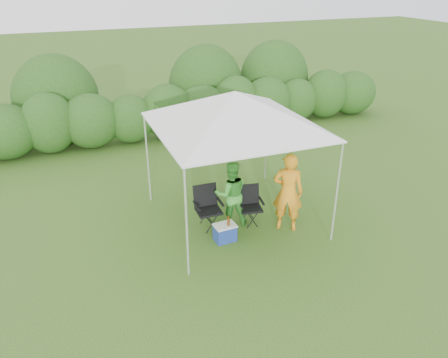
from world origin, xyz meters
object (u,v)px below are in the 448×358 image
object	(u,v)px
canopy	(235,110)
woman	(231,194)
man	(288,192)
cooler	(225,232)
chair_left	(207,204)
chair_right	(250,202)

from	to	relation	value
canopy	woman	distance (m)	1.76
woman	canopy	bearing A→B (deg)	-120.83
man	cooler	world-z (taller)	man
canopy	man	distance (m)	1.98
chair_left	man	xyz separation A→B (m)	(1.50, -0.70, 0.34)
chair_left	woman	world-z (taller)	woman
chair_left	cooler	xyz separation A→B (m)	(0.13, -0.66, -0.33)
chair_left	cooler	size ratio (longest dim) A/B	2.01
chair_right	chair_left	size ratio (longest dim) A/B	0.91
chair_right	cooler	world-z (taller)	chair_right
chair_right	woman	world-z (taller)	woman
chair_left	man	size ratio (longest dim) A/B	0.53
canopy	chair_right	world-z (taller)	canopy
chair_right	woman	distance (m)	0.48
chair_right	man	size ratio (longest dim) A/B	0.48
cooler	canopy	bearing A→B (deg)	51.41
canopy	man	world-z (taller)	canopy
canopy	cooler	size ratio (longest dim) A/B	6.89
canopy	man	size ratio (longest dim) A/B	1.83
chair_right	cooler	size ratio (longest dim) A/B	1.83
canopy	woman	bearing A→B (deg)	-130.55
chair_left	chair_right	bearing A→B (deg)	-9.30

